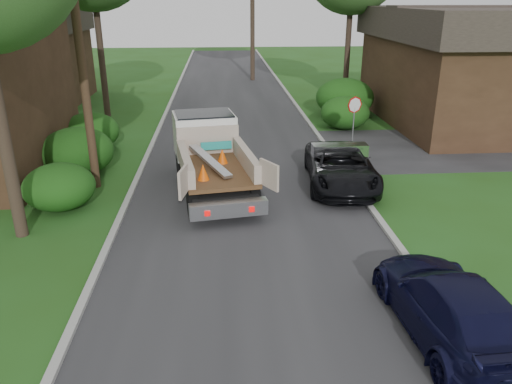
{
  "coord_description": "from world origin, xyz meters",
  "views": [
    {
      "loc": [
        -0.83,
        -12.82,
        6.62
      ],
      "look_at": [
        0.17,
        0.95,
        1.2
      ],
      "focal_mm": 35.0,
      "sensor_mm": 36.0,
      "label": 1
    }
  ],
  "objects_px": {
    "house_left_far": "(26,55)",
    "black_pickup": "(341,167)",
    "house_right": "(474,65)",
    "navy_suv": "(452,307)",
    "flatbed_truck": "(209,149)",
    "utility_pole": "(80,43)",
    "stop_sign": "(354,112)"
  },
  "relations": [
    {
      "from": "flatbed_truck",
      "to": "navy_suv",
      "type": "xyz_separation_m",
      "value": [
        5.08,
        -9.63,
        -0.62
      ]
    },
    {
      "from": "stop_sign",
      "to": "flatbed_truck",
      "type": "bearing_deg",
      "value": -149.12
    },
    {
      "from": "flatbed_truck",
      "to": "utility_pole",
      "type": "bearing_deg",
      "value": 172.87
    },
    {
      "from": "house_right",
      "to": "navy_suv",
      "type": "distance_m",
      "value": 20.81
    },
    {
      "from": "utility_pole",
      "to": "house_left_far",
      "type": "xyz_separation_m",
      "value": [
        -8.02,
        17.02,
        -2.12
      ]
    },
    {
      "from": "utility_pole",
      "to": "black_pickup",
      "type": "xyz_separation_m",
      "value": [
        9.08,
        -0.48,
        -4.44
      ]
    },
    {
      "from": "house_left_far",
      "to": "flatbed_truck",
      "type": "distance_m",
      "value": 20.91
    },
    {
      "from": "utility_pole",
      "to": "flatbed_truck",
      "type": "distance_m",
      "value": 5.7
    },
    {
      "from": "utility_pole",
      "to": "navy_suv",
      "type": "height_order",
      "value": "utility_pole"
    },
    {
      "from": "stop_sign",
      "to": "black_pickup",
      "type": "distance_m",
      "value": 4.89
    },
    {
      "from": "utility_pole",
      "to": "house_right",
      "type": "height_order",
      "value": "utility_pole"
    },
    {
      "from": "stop_sign",
      "to": "house_left_far",
      "type": "bearing_deg",
      "value": 145.19
    },
    {
      "from": "flatbed_truck",
      "to": "black_pickup",
      "type": "relative_size",
      "value": 1.29
    },
    {
      "from": "stop_sign",
      "to": "flatbed_truck",
      "type": "relative_size",
      "value": 0.37
    },
    {
      "from": "house_left_far",
      "to": "black_pickup",
      "type": "bearing_deg",
      "value": -45.66
    },
    {
      "from": "utility_pole",
      "to": "house_right",
      "type": "xyz_separation_m",
      "value": [
        18.48,
        9.02,
        -2.01
      ]
    },
    {
      "from": "utility_pole",
      "to": "navy_suv",
      "type": "distance_m",
      "value": 14.0
    },
    {
      "from": "utility_pole",
      "to": "flatbed_truck",
      "type": "height_order",
      "value": "utility_pole"
    },
    {
      "from": "black_pickup",
      "to": "navy_suv",
      "type": "bearing_deg",
      "value": -82.87
    },
    {
      "from": "house_right",
      "to": "navy_suv",
      "type": "relative_size",
      "value": 2.67
    },
    {
      "from": "stop_sign",
      "to": "house_right",
      "type": "relative_size",
      "value": 0.19
    },
    {
      "from": "house_left_far",
      "to": "navy_suv",
      "type": "height_order",
      "value": "house_left_far"
    },
    {
      "from": "stop_sign",
      "to": "black_pickup",
      "type": "bearing_deg",
      "value": -109.57
    },
    {
      "from": "house_left_far",
      "to": "flatbed_truck",
      "type": "relative_size",
      "value": 1.12
    },
    {
      "from": "house_left_far",
      "to": "flatbed_truck",
      "type": "bearing_deg",
      "value": -54.09
    },
    {
      "from": "navy_suv",
      "to": "black_pickup",
      "type": "bearing_deg",
      "value": -91.66
    },
    {
      "from": "stop_sign",
      "to": "house_right",
      "type": "xyz_separation_m",
      "value": [
        7.8,
        5.0,
        1.38
      ]
    },
    {
      "from": "stop_sign",
      "to": "black_pickup",
      "type": "xyz_separation_m",
      "value": [
        -1.6,
        -4.5,
        -1.05
      ]
    },
    {
      "from": "stop_sign",
      "to": "black_pickup",
      "type": "relative_size",
      "value": 0.47
    },
    {
      "from": "utility_pole",
      "to": "black_pickup",
      "type": "height_order",
      "value": "utility_pole"
    },
    {
      "from": "flatbed_truck",
      "to": "house_right",
      "type": "bearing_deg",
      "value": 22.78
    },
    {
      "from": "black_pickup",
      "to": "navy_suv",
      "type": "relative_size",
      "value": 1.08
    }
  ]
}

